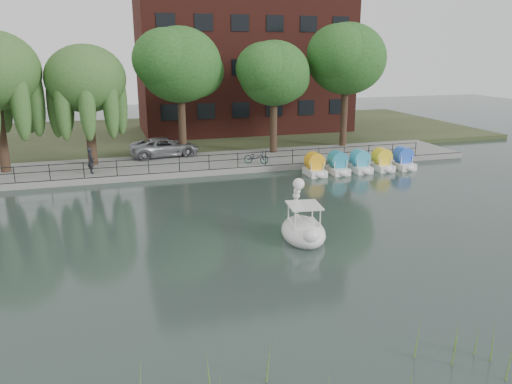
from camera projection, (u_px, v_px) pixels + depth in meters
name	position (u px, v px, depth m)	size (l,w,h in m)	color
ground_plane	(272.00, 246.00, 21.54)	(120.00, 120.00, 0.00)	#384644
promenade	(202.00, 163.00, 36.20)	(40.00, 6.00, 0.40)	gray
kerb	(210.00, 173.00, 33.48)	(40.00, 0.25, 0.40)	gray
land_strip	(175.00, 133.00, 49.08)	(60.00, 22.00, 0.36)	#47512D
railing	(209.00, 158.00, 33.41)	(32.00, 0.05, 1.00)	black
apartment_building	(243.00, 36.00, 48.46)	(20.00, 10.07, 18.00)	#4C1E16
willow_mid	(86.00, 79.00, 33.36)	(5.32, 5.32, 8.15)	#473323
broadleaf_center	(180.00, 65.00, 35.86)	(6.00, 6.00, 9.25)	#473323
broadleaf_right	(274.00, 74.00, 37.53)	(5.40, 5.40, 8.32)	#473323
broadleaf_far	(347.00, 59.00, 39.98)	(6.30, 6.30, 9.71)	#473323
minivan	(165.00, 146.00, 37.42)	(5.87, 2.70, 1.63)	gray
bicycle	(256.00, 157.00, 35.11)	(1.72, 0.60, 1.00)	gray
pedestrian	(91.00, 159.00, 32.14)	(0.71, 0.48, 1.98)	black
swan_boat	(303.00, 227.00, 22.27)	(2.28, 3.24, 2.56)	white
pedal_boat_row	(360.00, 163.00, 34.44)	(7.95, 1.70, 1.40)	white
reed_bank	(458.00, 348.00, 13.19)	(24.00, 2.40, 1.20)	#669938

